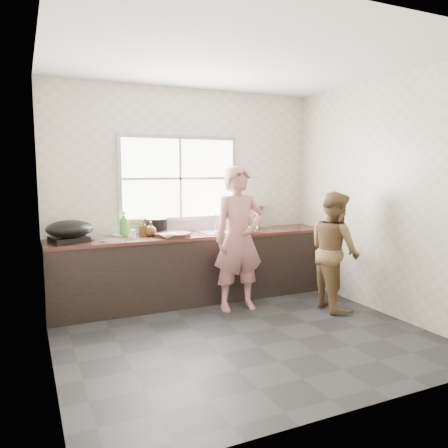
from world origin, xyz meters
name	(u,v)px	position (x,y,z in m)	size (l,w,h in m)	color
floor	(242,334)	(0.00, 0.00, -0.01)	(3.60, 3.20, 0.01)	#262628
ceiling	(243,58)	(0.00, 0.00, 2.71)	(3.60, 3.20, 0.01)	silver
wall_back	(187,194)	(0.00, 1.60, 1.35)	(3.60, 0.01, 2.70)	beige
wall_left	(44,208)	(-1.80, 0.00, 1.35)	(0.01, 3.20, 2.70)	beige
wall_right	(382,197)	(1.80, 0.00, 1.35)	(0.01, 3.20, 2.70)	silver
wall_front	(355,218)	(0.00, -1.60, 1.35)	(3.60, 0.01, 2.70)	beige
cabinet	(196,269)	(0.00, 1.29, 0.41)	(3.60, 0.62, 0.82)	black
countertop	(196,235)	(0.00, 1.29, 0.84)	(3.60, 0.64, 0.04)	#3A1D18
sink	(221,232)	(0.35, 1.29, 0.86)	(0.55, 0.45, 0.02)	silver
faucet	(215,219)	(0.35, 1.49, 1.01)	(0.02, 0.02, 0.30)	silver
window_frame	(180,178)	(-0.10, 1.59, 1.55)	(1.60, 0.05, 1.10)	#9EA0A5
window_glazing	(180,178)	(-0.10, 1.57, 1.55)	(1.50, 0.01, 1.00)	white
woman	(239,243)	(0.33, 0.74, 0.80)	(0.58, 0.38, 1.59)	#B7726D
person_side	(334,250)	(1.39, 0.29, 0.71)	(0.69, 0.53, 1.41)	brown
cutting_board	(172,235)	(-0.34, 1.20, 0.88)	(0.44, 0.44, 0.04)	black
cleaver	(168,233)	(-0.40, 1.17, 0.90)	(0.21, 0.10, 0.01)	silver
bowl_mince	(169,236)	(-0.42, 1.08, 0.89)	(0.21, 0.21, 0.05)	white
bowl_crabs	(249,230)	(0.65, 1.08, 0.89)	(0.19, 0.19, 0.06)	white
bowl_held	(219,232)	(0.25, 1.12, 0.89)	(0.17, 0.17, 0.05)	silver
black_pot	(156,226)	(-0.45, 1.49, 0.96)	(0.27, 0.27, 0.19)	black
plate_food	(122,235)	(-0.88, 1.52, 0.87)	(0.23, 0.23, 0.02)	white
bottle_green	(124,224)	(-0.86, 1.44, 1.01)	(0.12, 0.12, 0.30)	#46902F
bottle_brown_tall	(143,229)	(-0.66, 1.36, 0.95)	(0.08, 0.09, 0.19)	#3E280F
bottle_brown_short	(151,230)	(-0.57, 1.31, 0.94)	(0.13, 0.13, 0.17)	#4F2E13
glass_jar	(133,234)	(-0.80, 1.26, 0.91)	(0.07, 0.07, 0.10)	silver
burner	(69,239)	(-1.51, 1.32, 0.89)	(0.37, 0.37, 0.06)	black
wok	(70,229)	(-1.51, 1.23, 1.02)	(0.50, 0.50, 0.19)	black
dish_rack	(253,217)	(0.90, 1.43, 1.02)	(0.42, 0.29, 0.32)	#B9BAC0
pot_lid_left	(112,240)	(-1.06, 1.16, 0.87)	(0.26, 0.26, 0.01)	silver
pot_lid_right	(96,238)	(-1.21, 1.40, 0.87)	(0.26, 0.26, 0.01)	#AAABB1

